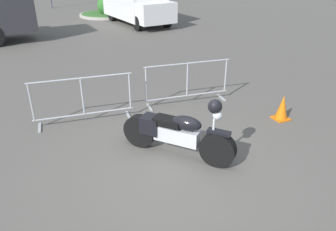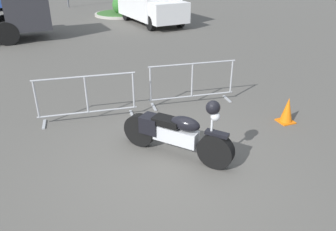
{
  "view_description": "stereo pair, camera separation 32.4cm",
  "coord_description": "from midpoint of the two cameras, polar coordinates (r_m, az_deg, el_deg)",
  "views": [
    {
      "loc": [
        -2.04,
        -4.37,
        3.41
      ],
      "look_at": [
        0.29,
        0.76,
        0.65
      ],
      "focal_mm": 35.0,
      "sensor_mm": 36.0,
      "label": 1
    },
    {
      "loc": [
        -1.75,
        -4.49,
        3.41
      ],
      "look_at": [
        0.29,
        0.76,
        0.65
      ],
      "focal_mm": 35.0,
      "sensor_mm": 36.0,
      "label": 2
    }
  ],
  "objects": [
    {
      "name": "ground_plane",
      "position": [
        5.9,
        1.61,
        -9.21
      ],
      "size": [
        120.0,
        120.0,
        0.0
      ],
      "primitive_type": "plane",
      "color": "#54514C"
    },
    {
      "name": "motorcycle",
      "position": [
        6.03,
        2.92,
        -3.01
      ],
      "size": [
        1.57,
        1.83,
        1.27
      ],
      "rotation": [
        0.0,
        0.0,
        -0.88
      ],
      "color": "black",
      "rests_on": "ground"
    },
    {
      "name": "crowd_barrier_near",
      "position": [
        7.49,
        -12.78,
        3.02
      ],
      "size": [
        2.21,
        0.67,
        1.07
      ],
      "rotation": [
        0.0,
        0.0,
        -0.11
      ],
      "color": "#9EA0A5",
      "rests_on": "ground"
    },
    {
      "name": "crowd_barrier_far",
      "position": [
        8.22,
        5.35,
        5.64
      ],
      "size": [
        2.21,
        0.67,
        1.07
      ],
      "rotation": [
        0.0,
        0.0,
        -0.11
      ],
      "color": "#9EA0A5",
      "rests_on": "ground"
    },
    {
      "name": "delivery_van",
      "position": [
        18.89,
        -2.68,
        19.49
      ],
      "size": [
        2.55,
        5.2,
        2.31
      ],
      "rotation": [
        0.0,
        0.0,
        -1.45
      ],
      "color": "white",
      "rests_on": "ground"
    },
    {
      "name": "planter_island",
      "position": [
        21.83,
        -7.52,
        18.14
      ],
      "size": [
        3.33,
        3.33,
        1.21
      ],
      "color": "#ADA89E",
      "rests_on": "ground"
    },
    {
      "name": "traffic_cone",
      "position": [
        7.86,
        21.18,
        0.82
      ],
      "size": [
        0.34,
        0.34,
        0.59
      ],
      "color": "orange",
      "rests_on": "ground"
    }
  ]
}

